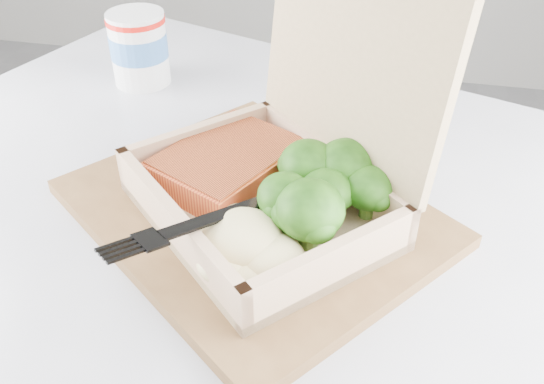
% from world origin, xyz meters
% --- Properties ---
extents(cafe_table, '(1.09, 1.09, 0.75)m').
position_xyz_m(cafe_table, '(0.05, 0.02, 0.56)').
color(cafe_table, black).
rests_on(cafe_table, floor).
extents(serving_tray, '(0.41, 0.40, 0.01)m').
position_xyz_m(serving_tray, '(0.10, 0.07, 0.76)').
color(serving_tray, brown).
rests_on(serving_tray, cafe_table).
extents(takeout_container, '(0.30, 0.30, 0.21)m').
position_xyz_m(takeout_container, '(0.13, 0.08, 0.81)').
color(takeout_container, tan).
rests_on(takeout_container, serving_tray).
extents(salmon_fillet, '(0.15, 0.16, 0.03)m').
position_xyz_m(salmon_fillet, '(0.07, 0.10, 0.79)').
color(salmon_fillet, orange).
rests_on(salmon_fillet, takeout_container).
extents(broccoli_pile, '(0.13, 0.13, 0.05)m').
position_xyz_m(broccoli_pile, '(0.17, 0.06, 0.80)').
color(broccoli_pile, '#34791A').
rests_on(broccoli_pile, takeout_container).
extents(mashed_potatoes, '(0.11, 0.09, 0.04)m').
position_xyz_m(mashed_potatoes, '(0.11, -0.00, 0.79)').
color(mashed_potatoes, '#F3E69E').
rests_on(mashed_potatoes, takeout_container).
extents(plastic_fork, '(0.12, 0.15, 0.02)m').
position_xyz_m(plastic_fork, '(0.11, 0.02, 0.81)').
color(plastic_fork, black).
rests_on(plastic_fork, mashed_potatoes).
extents(paper_cup, '(0.07, 0.07, 0.09)m').
position_xyz_m(paper_cup, '(-0.11, 0.32, 0.80)').
color(paper_cup, silver).
rests_on(paper_cup, cafe_table).
extents(receipt, '(0.14, 0.14, 0.00)m').
position_xyz_m(receipt, '(0.15, 0.26, 0.75)').
color(receipt, white).
rests_on(receipt, cafe_table).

